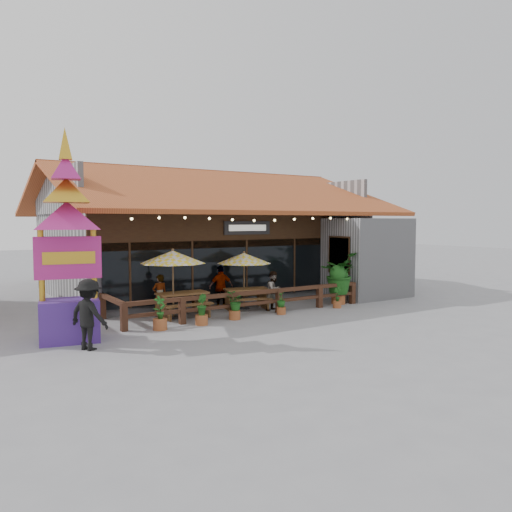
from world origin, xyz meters
TOP-DOWN VIEW (x-y plane):
  - ground at (0.00, 0.00)m, footprint 100.00×100.00m
  - restaurant_building at (0.26, 6.61)m, footprint 15.50×14.73m
  - patio_railing at (-2.25, -0.27)m, footprint 10.00×2.60m
  - umbrella_left at (-4.33, 0.63)m, footprint 2.83×2.83m
  - umbrella_right at (-1.20, 0.89)m, footprint 2.53×2.53m
  - picnic_table_left at (-3.91, 0.80)m, footprint 1.88×1.64m
  - picnic_table_right at (-1.15, 0.81)m, footprint 2.04×1.88m
  - thai_sign_tower at (-8.24, -0.94)m, footprint 2.86×2.86m
  - tropical_plant at (2.76, -0.24)m, footprint 2.03×1.95m
  - diner_a at (-4.58, 1.29)m, footprint 0.58×0.39m
  - diner_b at (-0.39, 0.00)m, footprint 0.89×0.79m
  - diner_c at (-1.87, 1.57)m, footprint 1.05×0.55m
  - pedestrian at (-8.01, -2.23)m, footprint 1.24×1.43m
  - planter_a at (-5.47, -0.94)m, footprint 0.45×0.45m
  - planter_b at (-4.02, -0.98)m, footprint 0.43×0.44m
  - planter_c at (-2.61, -0.77)m, footprint 0.76×0.72m
  - planter_d at (-0.65, -0.87)m, footprint 0.44×0.44m
  - planter_e at (2.05, -0.95)m, footprint 0.34×0.34m

SIDE VIEW (x-z plane):
  - ground at x=0.00m, z-range 0.00..0.00m
  - planter_e at x=2.05m, z-range -0.07..0.77m
  - planter_d at x=-0.65m, z-range -0.02..0.83m
  - planter_a at x=-5.47m, z-range -0.09..1.01m
  - planter_b at x=-4.02m, z-range -0.05..0.99m
  - picnic_table_right at x=-1.15m, z-range 0.14..0.96m
  - planter_c at x=-2.61m, z-range 0.06..1.05m
  - picnic_table_left at x=-3.91m, z-range 0.15..1.03m
  - patio_railing at x=-2.25m, z-range 0.15..1.07m
  - diner_b at x=-0.39m, z-range 0.00..1.53m
  - diner_a at x=-4.58m, z-range 0.00..1.53m
  - diner_c at x=-1.87m, z-range 0.00..1.70m
  - pedestrian at x=-8.01m, z-range 0.00..1.92m
  - tropical_plant at x=2.76m, z-range 0.16..2.33m
  - umbrella_right at x=-1.20m, z-range 0.85..3.15m
  - umbrella_left at x=-4.33m, z-range 0.93..3.44m
  - restaurant_building at x=0.26m, z-range -0.84..5.25m
  - thai_sign_tower at x=-8.24m, z-range 0.19..6.77m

